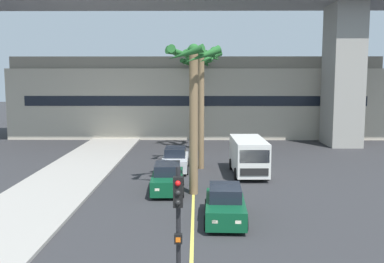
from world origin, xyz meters
name	(u,v)px	position (x,y,z in m)	size (l,w,h in m)	color
sidewalk_left	(8,224)	(-8.00, 16.00, 0.07)	(4.80, 80.00, 0.15)	#9E9991
lane_stripe_center	(194,182)	(0.00, 24.00, 0.00)	(0.14, 56.00, 0.01)	#DBCC4C
pier_building_backdrop	(195,97)	(0.00, 46.27, 4.13)	(38.20, 8.04, 8.39)	#BCB29E
car_queue_front	(175,160)	(-1.29, 27.57, 0.72)	(1.84, 4.10, 1.56)	#B7BABF
car_queue_second	(225,205)	(1.45, 16.78, 0.72)	(1.94, 4.16, 1.56)	#0C4728
car_queue_third	(167,179)	(-1.46, 21.91, 0.72)	(1.93, 4.15, 1.56)	#0C4728
delivery_van	(249,155)	(3.57, 26.29, 1.29)	(2.25, 5.29, 2.36)	silver
traffic_light_median_near	(178,226)	(-0.28, 8.16, 2.71)	(0.24, 0.37, 4.20)	black
palm_tree_near_median	(201,71)	(0.55, 35.85, 6.88)	(3.38, 3.34, 8.65)	brown
palm_tree_mid_median	(202,75)	(0.50, 28.18, 6.48)	(2.93, 3.00, 8.31)	brown
palm_tree_far_median	(194,82)	(0.01, 21.37, 6.11)	(3.12, 3.20, 8.13)	brown
palm_tree_farthest_median	(196,74)	(0.09, 41.10, 6.67)	(3.17, 3.23, 8.25)	brown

